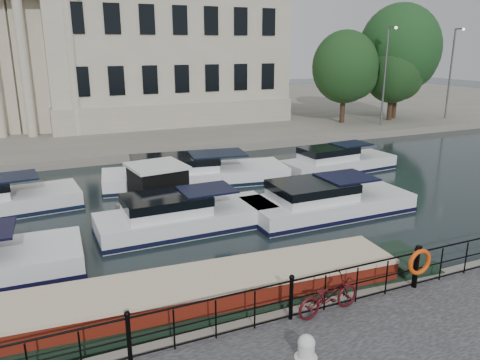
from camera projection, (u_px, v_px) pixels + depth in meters
name	position (u px, v px, depth m)	size (l,w,h in m)	color
ground_plane	(252.00, 296.00, 13.87)	(160.00, 160.00, 0.00)	black
far_bank	(90.00, 115.00, 48.03)	(120.00, 42.00, 0.55)	#6B665B
railing	(291.00, 296.00, 11.56)	(24.14, 0.14, 1.22)	black
civic_building	(77.00, 47.00, 42.00)	(53.55, 31.84, 16.85)	#ADA38C
lamp_posts	(420.00, 73.00, 40.85)	(8.24, 1.55, 8.07)	#59595B
bicycle	(328.00, 296.00, 11.86)	(0.65, 1.86, 0.98)	#400B10
mooring_bollard	(306.00, 347.00, 10.19)	(0.51, 0.51, 0.58)	silver
life_ring_post	(419.00, 263.00, 12.99)	(0.78, 0.20, 1.27)	black
narrowboat	(170.00, 311.00, 12.42)	(16.44, 3.31, 1.59)	black
harbour_hut	(158.00, 190.00, 20.86)	(3.49, 3.03, 2.20)	#6B665B
cabin_cruisers	(172.00, 202.00, 21.02)	(27.39, 11.12, 1.99)	white
trees	(387.00, 60.00, 41.69)	(12.48, 7.32, 10.30)	black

